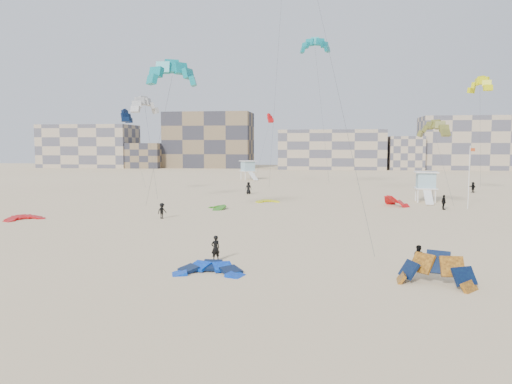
# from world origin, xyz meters

# --- Properties ---
(ground) EXTENTS (320.00, 320.00, 0.00)m
(ground) POSITION_xyz_m (0.00, 0.00, 0.00)
(ground) COLOR beige
(ground) RESTS_ON ground
(kite_ground_blue) EXTENTS (3.81, 4.03, 1.90)m
(kite_ground_blue) POSITION_xyz_m (1.80, 0.40, 0.00)
(kite_ground_blue) COLOR blue
(kite_ground_blue) RESTS_ON ground
(kite_ground_orange) EXTENTS (5.40, 5.32, 4.08)m
(kite_ground_orange) POSITION_xyz_m (14.33, -0.31, 0.00)
(kite_ground_orange) COLOR orange
(kite_ground_orange) RESTS_ON ground
(kite_ground_red) EXTENTS (5.05, 5.03, 1.31)m
(kite_ground_red) POSITION_xyz_m (-21.43, 18.28, 0.00)
(kite_ground_red) COLOR red
(kite_ground_red) RESTS_ON ground
(kite_ground_green) EXTENTS (4.04, 3.93, 1.65)m
(kite_ground_green) POSITION_xyz_m (-4.15, 29.17, 0.00)
(kite_ground_green) COLOR #367D19
(kite_ground_green) RESTS_ON ground
(kite_ground_red_far) EXTENTS (5.08, 5.03, 3.72)m
(kite_ground_red_far) POSITION_xyz_m (17.04, 35.09, 0.00)
(kite_ground_red_far) COLOR red
(kite_ground_red_far) RESTS_ON ground
(kite_ground_yellow) EXTENTS (3.58, 3.69, 0.71)m
(kite_ground_yellow) POSITION_xyz_m (0.95, 36.87, 0.00)
(kite_ground_yellow) COLOR yellow
(kite_ground_yellow) RESTS_ON ground
(kitesurfer_main) EXTENTS (0.72, 0.70, 1.67)m
(kitesurfer_main) POSITION_xyz_m (1.49, 3.52, 0.83)
(kitesurfer_main) COLOR black
(kitesurfer_main) RESTS_ON ground
(kitesurfer_b) EXTENTS (0.91, 0.80, 1.58)m
(kitesurfer_b) POSITION_xyz_m (13.99, 2.53, 0.79)
(kitesurfer_b) COLOR black
(kitesurfer_b) RESTS_ON ground
(kitesurfer_c) EXTENTS (1.08, 1.18, 1.59)m
(kitesurfer_c) POSITION_xyz_m (-7.96, 20.88, 0.80)
(kitesurfer_c) COLOR black
(kitesurfer_c) RESTS_ON ground
(kitesurfer_d) EXTENTS (0.63, 1.08, 1.73)m
(kitesurfer_d) POSITION_xyz_m (21.97, 32.15, 0.87)
(kitesurfer_d) COLOR black
(kitesurfer_d) RESTS_ON ground
(kitesurfer_e) EXTENTS (0.97, 0.69, 1.86)m
(kitesurfer_e) POSITION_xyz_m (-3.19, 47.06, 0.93)
(kitesurfer_e) COLOR black
(kitesurfer_e) RESTS_ON ground
(kitesurfer_f) EXTENTS (0.96, 1.64, 1.69)m
(kitesurfer_f) POSITION_xyz_m (31.27, 54.34, 0.84)
(kitesurfer_f) COLOR black
(kitesurfer_f) RESTS_ON ground
(kite_fly_teal_a) EXTENTS (7.22, 6.28, 14.81)m
(kite_fly_teal_a) POSITION_xyz_m (-6.28, 19.69, 14.10)
(kite_fly_teal_a) COLOR #0F8496
(kite_fly_teal_a) RESTS_ON ground
(kite_fly_grey) EXTENTS (5.40, 6.39, 12.71)m
(kite_fly_grey) POSITION_xyz_m (-14.14, 33.17, 12.23)
(kite_fly_grey) COLOR silver
(kite_fly_grey) RESTS_ON ground
(kite_fly_olive) EXTENTS (5.27, 7.76, 9.71)m
(kite_fly_olive) POSITION_xyz_m (20.63, 32.41, 9.13)
(kite_fly_olive) COLOR olive
(kite_fly_olive) RESTS_ON ground
(kite_fly_yellow) EXTENTS (5.24, 6.96, 16.15)m
(kite_fly_yellow) POSITION_xyz_m (29.92, 48.10, 15.77)
(kite_fly_yellow) COLOR yellow
(kite_fly_yellow) RESTS_ON ground
(kite_fly_navy) EXTENTS (4.91, 4.40, 11.89)m
(kite_fly_navy) POSITION_xyz_m (-21.27, 44.46, 11.58)
(kite_fly_navy) COLOR #091E3B
(kite_fly_navy) RESTS_ON ground
(kite_fly_teal_b) EXTENTS (4.86, 5.82, 23.39)m
(kite_fly_teal_b) POSITION_xyz_m (6.46, 52.89, 22.77)
(kite_fly_teal_b) COLOR #0F8496
(kite_fly_teal_b) RESTS_ON ground
(kite_fly_red) EXTENTS (3.70, 10.52, 12.64)m
(kite_fly_red) POSITION_xyz_m (-2.07, 66.43, 12.32)
(kite_fly_red) COLOR red
(kite_fly_red) RESTS_ON ground
(lifeguard_tower_near) EXTENTS (2.96, 5.53, 4.00)m
(lifeguard_tower_near) POSITION_xyz_m (21.39, 39.89, 1.98)
(lifeguard_tower_near) COLOR white
(lifeguard_tower_near) RESTS_ON ground
(lifeguard_tower_far) EXTENTS (4.03, 6.17, 4.10)m
(lifeguard_tower_far) POSITION_xyz_m (-8.19, 78.01, 2.03)
(lifeguard_tower_far) COLOR white
(lifeguard_tower_far) RESTS_ON ground
(flagpole) EXTENTS (0.60, 0.09, 7.36)m
(flagpole) POSITION_xyz_m (25.05, 33.66, 3.88)
(flagpole) COLOR white
(flagpole) RESTS_ON ground
(condo_west_a) EXTENTS (30.00, 15.00, 14.00)m
(condo_west_a) POSITION_xyz_m (-70.00, 130.00, 7.00)
(condo_west_a) COLOR tan
(condo_west_a) RESTS_ON ground
(condo_west_b) EXTENTS (28.00, 14.00, 18.00)m
(condo_west_b) POSITION_xyz_m (-30.00, 134.00, 9.00)
(condo_west_b) COLOR #756147
(condo_west_b) RESTS_ON ground
(condo_mid) EXTENTS (32.00, 16.00, 12.00)m
(condo_mid) POSITION_xyz_m (10.00, 130.00, 6.00)
(condo_mid) COLOR tan
(condo_mid) RESTS_ON ground
(condo_east) EXTENTS (26.00, 14.00, 16.00)m
(condo_east) POSITION_xyz_m (50.00, 132.00, 8.00)
(condo_east) COLOR tan
(condo_east) RESTS_ON ground
(condo_fill_left) EXTENTS (12.00, 10.00, 8.00)m
(condo_fill_left) POSITION_xyz_m (-50.00, 128.00, 4.00)
(condo_fill_left) COLOR #756147
(condo_fill_left) RESTS_ON ground
(condo_fill_right) EXTENTS (10.00, 10.00, 10.00)m
(condo_fill_right) POSITION_xyz_m (32.00, 128.00, 5.00)
(condo_fill_right) COLOR tan
(condo_fill_right) RESTS_ON ground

